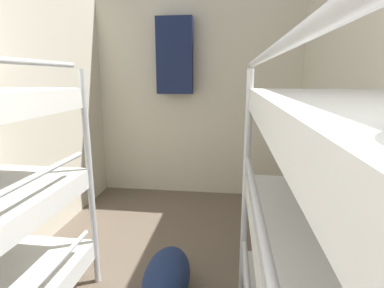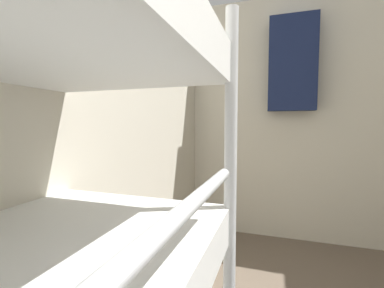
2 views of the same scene
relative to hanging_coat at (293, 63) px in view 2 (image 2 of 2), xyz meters
The scene contains 3 objects.
wall_left 2.34m from the hanging_coat, 117.48° to the right, with size 0.06×4.40×2.48m.
wall_back 0.62m from the hanging_coat, 30.15° to the left, with size 2.68×0.06×2.48m.
hanging_coat is the anchor object (origin of this frame).
Camera 2 is at (-0.40, 1.48, 1.19)m, focal length 24.00 mm.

